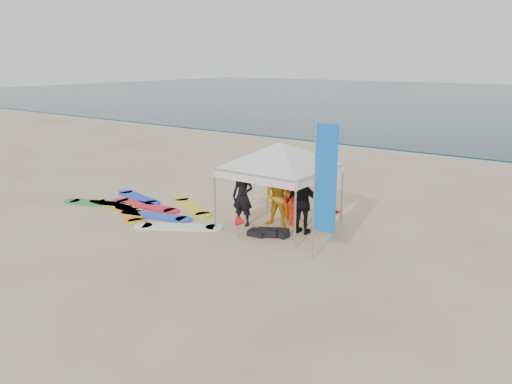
{
  "coord_description": "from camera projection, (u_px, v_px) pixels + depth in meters",
  "views": [
    {
      "loc": [
        8.75,
        -8.73,
        4.92
      ],
      "look_at": [
        0.62,
        2.6,
        1.2
      ],
      "focal_mm": 35.0,
      "sensor_mm": 36.0,
      "label": 1
    }
  ],
  "objects": [
    {
      "name": "surfboard_spread",
      "position": [
        145.0,
        209.0,
        16.77
      ],
      "size": [
        6.21,
        3.28,
        0.07
      ],
      "color": "gold",
      "rests_on": "ground"
    },
    {
      "name": "ground",
      "position": [
        179.0,
        253.0,
        13.05
      ],
      "size": [
        120.0,
        120.0,
        0.0
      ],
      "primitive_type": "plane",
      "color": "beige",
      "rests_on": "ground"
    },
    {
      "name": "gear_pile",
      "position": [
        270.0,
        233.0,
        14.32
      ],
      "size": [
        1.12,
        0.81,
        0.22
      ],
      "color": "black",
      "rests_on": "ground"
    },
    {
      "name": "person_black_b",
      "position": [
        303.0,
        204.0,
        14.33
      ],
      "size": [
        1.08,
        0.53,
        1.79
      ],
      "primitive_type": "imported",
      "rotation": [
        0.0,
        0.0,
        3.23
      ],
      "color": "black",
      "rests_on": "ground"
    },
    {
      "name": "shoreline_foam",
      "position": [
        413.0,
        152.0,
        27.33
      ],
      "size": [
        160.0,
        1.2,
        0.01
      ],
      "primitive_type": "cube",
      "color": "silver",
      "rests_on": "ground"
    },
    {
      "name": "marker_pennant",
      "position": [
        242.0,
        222.0,
        14.01
      ],
      "size": [
        0.28,
        0.28,
        0.64
      ],
      "color": "#A5A5A8",
      "rests_on": "ground"
    },
    {
      "name": "canopy_tent",
      "position": [
        280.0,
        142.0,
        14.57
      ],
      "size": [
        3.92,
        3.92,
        2.95
      ],
      "color": "#A5A5A8",
      "rests_on": "ground"
    },
    {
      "name": "person_yellow",
      "position": [
        278.0,
        197.0,
        14.95
      ],
      "size": [
        0.97,
        0.8,
        1.83
      ],
      "primitive_type": "imported",
      "rotation": [
        0.0,
        0.0,
        0.13
      ],
      "color": "yellow",
      "rests_on": "ground"
    },
    {
      "name": "person_black_a",
      "position": [
        243.0,
        196.0,
        15.07
      ],
      "size": [
        0.73,
        0.55,
        1.83
      ],
      "primitive_type": "imported",
      "rotation": [
        0.0,
        0.0,
        0.17
      ],
      "color": "black",
      "rests_on": "ground"
    },
    {
      "name": "person_seated",
      "position": [
        331.0,
        216.0,
        14.61
      ],
      "size": [
        0.39,
        0.9,
        0.94
      ],
      "primitive_type": "imported",
      "rotation": [
        0.0,
        0.0,
        1.7
      ],
      "color": "red",
      "rests_on": "ground"
    },
    {
      "name": "feather_flag",
      "position": [
        325.0,
        181.0,
        11.95
      ],
      "size": [
        0.6,
        0.04,
        3.57
      ],
      "color": "#A5A5A8",
      "rests_on": "ground"
    },
    {
      "name": "person_orange_b",
      "position": [
        293.0,
        194.0,
        15.69
      ],
      "size": [
        0.9,
        0.7,
        1.63
      ],
      "primitive_type": "imported",
      "rotation": [
        0.0,
        0.0,
        2.89
      ],
      "color": "#E55B14",
      "rests_on": "ground"
    },
    {
      "name": "person_orange_a",
      "position": [
        295.0,
        197.0,
        15.05
      ],
      "size": [
        1.31,
        1.11,
        1.76
      ],
      "primitive_type": "imported",
      "rotation": [
        0.0,
        0.0,
        2.66
      ],
      "color": "red",
      "rests_on": "ground"
    }
  ]
}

